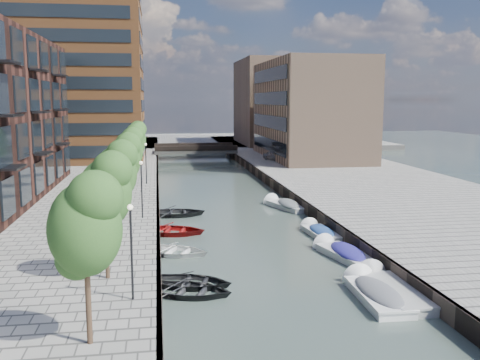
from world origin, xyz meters
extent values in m
plane|color=#38473F|center=(0.00, 40.00, 0.00)|extent=(300.00, 300.00, 0.00)
cube|color=gray|center=(16.00, 40.00, 0.50)|extent=(20.00, 140.00, 1.00)
cube|color=#332823|center=(-6.10, 40.00, 0.50)|extent=(0.25, 140.00, 1.00)
cube|color=#332823|center=(6.10, 40.00, 0.50)|extent=(0.25, 140.00, 1.00)
cube|color=gray|center=(0.00, 100.00, 0.50)|extent=(80.00, 40.00, 1.00)
cube|color=brown|center=(-17.00, 65.00, 16.00)|extent=(18.00, 18.00, 30.00)
cube|color=#98765D|center=(16.00, 62.00, 8.00)|extent=(12.00, 25.00, 14.00)
cube|color=#98765D|center=(16.00, 88.00, 9.00)|extent=(12.00, 20.00, 16.00)
cube|color=gray|center=(0.00, 72.00, 1.30)|extent=(13.00, 6.00, 0.60)
cube|color=#332823|center=(0.00, 69.20, 1.90)|extent=(13.00, 0.40, 0.80)
cube|color=#332823|center=(0.00, 74.80, 1.90)|extent=(13.00, 0.40, 0.80)
cylinder|color=#382619|center=(-8.50, 4.00, 2.60)|extent=(0.20, 0.20, 3.20)
ellipsoid|color=#234A1C|center=(-8.50, 4.00, 5.33)|extent=(2.50, 2.50, 3.25)
cylinder|color=#382619|center=(-8.50, 11.00, 2.60)|extent=(0.20, 0.20, 3.20)
ellipsoid|color=#234A1C|center=(-8.50, 11.00, 5.33)|extent=(2.50, 2.50, 3.25)
cylinder|color=#382619|center=(-8.50, 18.00, 2.60)|extent=(0.20, 0.20, 3.20)
ellipsoid|color=#234A1C|center=(-8.50, 18.00, 5.33)|extent=(2.50, 2.50, 3.25)
cylinder|color=#382619|center=(-8.50, 25.00, 2.60)|extent=(0.20, 0.20, 3.20)
ellipsoid|color=#234A1C|center=(-8.50, 25.00, 5.33)|extent=(2.50, 2.50, 3.25)
cylinder|color=#382619|center=(-8.50, 32.00, 2.60)|extent=(0.20, 0.20, 3.20)
ellipsoid|color=#234A1C|center=(-8.50, 32.00, 5.33)|extent=(2.50, 2.50, 3.25)
cylinder|color=#382619|center=(-8.50, 39.00, 2.60)|extent=(0.20, 0.20, 3.20)
ellipsoid|color=#234A1C|center=(-8.50, 39.00, 5.33)|extent=(2.50, 2.50, 3.25)
cylinder|color=#382619|center=(-8.50, 46.00, 2.60)|extent=(0.20, 0.20, 3.20)
ellipsoid|color=#234A1C|center=(-8.50, 46.00, 5.33)|extent=(2.50, 2.50, 3.25)
cylinder|color=black|center=(-7.20, 8.00, 3.00)|extent=(0.10, 0.10, 4.00)
sphere|color=#FFF2CC|center=(-7.20, 8.00, 5.00)|extent=(0.24, 0.24, 0.24)
cylinder|color=black|center=(-7.20, 24.00, 3.00)|extent=(0.10, 0.10, 4.00)
sphere|color=#FFF2CC|center=(-7.20, 24.00, 5.00)|extent=(0.24, 0.24, 0.24)
cylinder|color=black|center=(-7.20, 40.00, 3.00)|extent=(0.10, 0.10, 4.00)
sphere|color=#FFF2CC|center=(-7.20, 40.00, 5.00)|extent=(0.24, 0.24, 0.24)
imported|color=black|center=(-4.55, 12.02, 0.00)|extent=(5.12, 4.34, 0.90)
imported|color=black|center=(-4.74, 10.84, 0.00)|extent=(5.39, 4.71, 0.93)
imported|color=maroon|center=(-5.22, 22.91, 0.00)|extent=(5.58, 4.58, 1.01)
imported|color=white|center=(-5.18, 17.85, 0.00)|extent=(5.29, 4.67, 0.91)
imported|color=black|center=(-4.74, 28.90, 0.00)|extent=(5.08, 3.71, 1.03)
cube|color=silver|center=(5.07, 15.36, 0.05)|extent=(2.70, 4.80, 0.64)
cube|color=silver|center=(5.07, 15.36, 0.39)|extent=(2.80, 4.92, 0.10)
cone|color=silver|center=(4.54, 17.57, 0.10)|extent=(1.84, 1.26, 1.68)
ellipsoid|color=navy|center=(5.07, 15.36, 0.44)|extent=(2.51, 4.40, 0.55)
cube|color=white|center=(4.12, 8.61, 0.05)|extent=(1.92, 4.79, 0.67)
cube|color=white|center=(4.12, 8.61, 0.41)|extent=(2.01, 4.90, 0.10)
cone|color=white|center=(4.21, 10.97, 0.10)|extent=(1.78, 0.99, 1.75)
ellipsoid|color=#5B5C62|center=(4.12, 8.61, 0.46)|extent=(1.80, 4.38, 0.58)
cube|color=#BABAB8|center=(5.13, 8.85, 0.05)|extent=(2.01, 5.11, 0.71)
cube|color=#BABAB8|center=(5.13, 8.85, 0.44)|extent=(2.10, 5.22, 0.11)
cone|color=#BABAB8|center=(5.06, 11.38, 0.11)|extent=(1.90, 1.04, 1.87)
cube|color=silver|center=(5.15, 20.73, 0.04)|extent=(1.83, 4.13, 0.57)
cube|color=silver|center=(5.15, 20.73, 0.35)|extent=(1.90, 4.23, 0.09)
cone|color=silver|center=(4.98, 22.73, 0.09)|extent=(1.55, 0.91, 1.49)
ellipsoid|color=navy|center=(5.15, 20.73, 0.39)|extent=(1.71, 3.78, 0.49)
cube|color=silver|center=(5.17, 30.38, 0.05)|extent=(3.24, 4.94, 0.65)
cube|color=silver|center=(5.17, 30.38, 0.40)|extent=(3.35, 5.06, 0.10)
cone|color=silver|center=(4.35, 32.55, 0.10)|extent=(1.92, 1.45, 1.71)
ellipsoid|color=#575C5E|center=(5.17, 30.38, 0.45)|extent=(3.00, 4.53, 0.56)
imported|color=gray|center=(10.12, 58.91, 1.64)|extent=(2.83, 4.07, 1.29)
camera|label=1|loc=(-6.02, -14.18, 9.41)|focal=40.00mm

